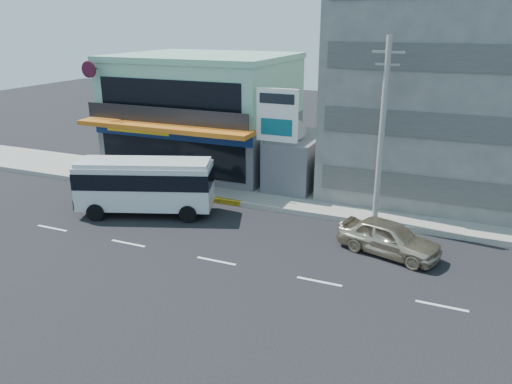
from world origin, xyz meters
TOP-DOWN VIEW (x-y plane):
  - ground at (0.00, 0.00)m, footprint 120.00×120.00m
  - sidewalk at (5.00, 9.50)m, footprint 70.00×5.00m
  - shop_building at (-8.00, 13.95)m, footprint 12.40×11.70m
  - concrete_building at (10.00, 15.00)m, footprint 16.00×12.00m
  - gap_structure at (0.00, 12.00)m, footprint 3.00×6.00m
  - satellite_dish at (0.00, 11.00)m, footprint 1.50×1.50m
  - billboard at (-0.50, 9.20)m, footprint 2.60×0.18m
  - utility_pole_near at (6.00, 7.40)m, footprint 1.60×0.30m
  - minibus at (-6.50, 3.86)m, footprint 8.03×4.94m
  - sedan at (7.26, 3.94)m, footprint 5.26×3.26m
  - motorcycle_rider at (-5.84, 4.54)m, footprint 1.97×1.05m

SIDE VIEW (x-z plane):
  - ground at x=0.00m, z-range 0.00..0.00m
  - sidewalk at x=5.00m, z-range 0.00..0.30m
  - motorcycle_rider at x=-5.84m, z-range -0.41..1.99m
  - sedan at x=7.26m, z-range 0.00..1.67m
  - gap_structure at x=0.00m, z-range 0.00..3.50m
  - minibus at x=-6.50m, z-range 0.31..3.52m
  - satellite_dish at x=0.00m, z-range 3.50..3.65m
  - shop_building at x=-8.00m, z-range 0.00..8.00m
  - billboard at x=-0.50m, z-range 1.48..8.38m
  - utility_pole_near at x=6.00m, z-range 0.15..10.15m
  - concrete_building at x=10.00m, z-range 0.00..14.00m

